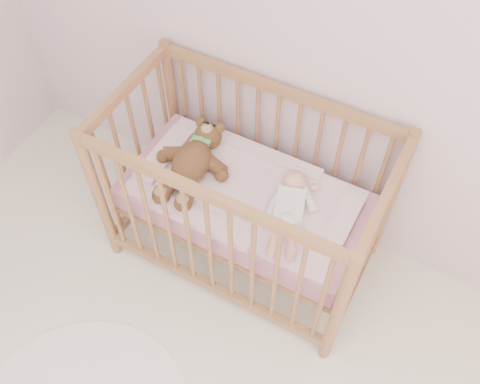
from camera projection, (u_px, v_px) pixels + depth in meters
The scene contains 6 objects.
wall_back at pixel (353, 32), 2.16m from camera, with size 4.00×0.02×2.70m, color silver.
crib at pixel (245, 199), 2.71m from camera, with size 1.36×0.76×1.00m, color #9D6542, non-canonical shape.
mattress at pixel (245, 201), 2.73m from camera, with size 1.22×0.62×0.13m, color #CA7E8F.
blanket at pixel (245, 192), 2.67m from camera, with size 1.10×0.58×0.06m, color #F5A9BA, non-canonical shape.
baby at pixel (290, 206), 2.52m from camera, with size 0.25×0.52×0.12m, color white, non-canonical shape.
teddy_bear at pixel (192, 163), 2.67m from camera, with size 0.41×0.58×0.16m, color brown, non-canonical shape.
Camera 1 is at (0.46, 0.18, 2.70)m, focal length 40.00 mm.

